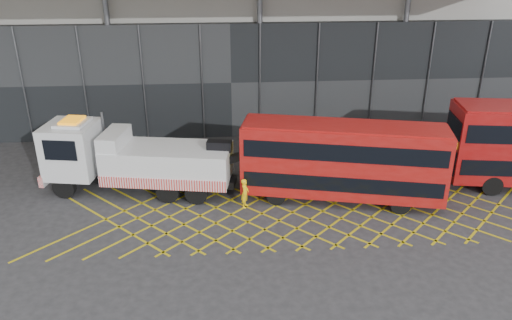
{
  "coord_description": "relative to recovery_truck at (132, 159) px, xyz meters",
  "views": [
    {
      "loc": [
        1.21,
        -22.57,
        13.0
      ],
      "look_at": [
        3.0,
        1.5,
        2.4
      ],
      "focal_mm": 35.0,
      "sensor_mm": 36.0,
      "label": 1
    }
  ],
  "objects": [
    {
      "name": "bus_towed",
      "position": [
        11.37,
        -1.95,
        0.45
      ],
      "size": [
        10.94,
        4.79,
        4.35
      ],
      "rotation": [
        0.0,
        0.0,
        -0.23
      ],
      "color": "#9E0F0C",
      "rests_on": "ground_plane"
    },
    {
      "name": "recovery_truck",
      "position": [
        0.0,
        0.0,
        0.0
      ],
      "size": [
        12.26,
        4.63,
        4.25
      ],
      "rotation": [
        0.0,
        0.0,
        -0.17
      ],
      "color": "black",
      "rests_on": "ground_plane"
    },
    {
      "name": "worker",
      "position": [
        6.16,
        -2.37,
        -1.16
      ],
      "size": [
        0.54,
        0.67,
        1.62
      ],
      "primitive_type": "imported",
      "rotation": [
        0.0,
        0.0,
        1.29
      ],
      "color": "yellow",
      "rests_on": "ground_plane"
    },
    {
      "name": "ground_plane",
      "position": [
        3.8,
        -3.19,
        -1.96
      ],
      "size": [
        120.0,
        120.0,
        0.0
      ],
      "primitive_type": "plane",
      "color": "#29292B"
    },
    {
      "name": "road_markings",
      "position": [
        9.4,
        -3.19,
        -1.96
      ],
      "size": [
        27.96,
        7.16,
        0.01
      ],
      "color": "gold",
      "rests_on": "ground_plane"
    }
  ]
}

